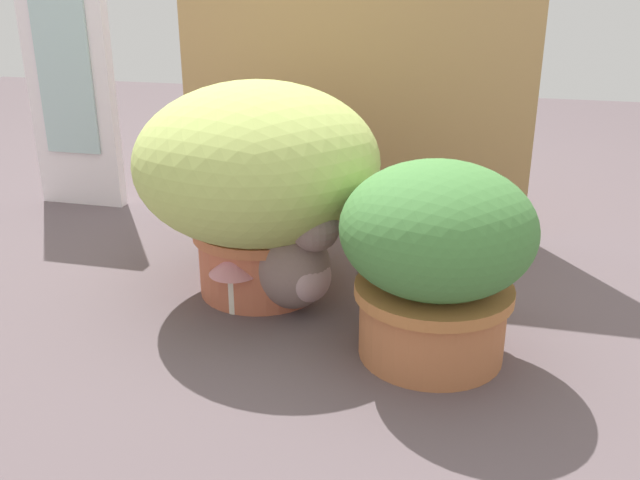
# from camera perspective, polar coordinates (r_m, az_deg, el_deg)

# --- Properties ---
(ground_plane) EXTENTS (6.00, 6.00, 0.00)m
(ground_plane) POSITION_cam_1_polar(r_m,az_deg,el_deg) (1.70, -3.22, -4.62)
(ground_plane) COLOR #5B4D50
(cardboard_backdrop) EXTENTS (1.03, 0.03, 0.91)m
(cardboard_backdrop) POSITION_cam_1_polar(r_m,az_deg,el_deg) (2.06, 2.58, 13.33)
(cardboard_backdrop) COLOR tan
(cardboard_backdrop) RESTS_ON ground
(window_panel_white) EXTENTS (0.29, 0.05, 0.78)m
(window_panel_white) POSITION_cam_1_polar(r_m,az_deg,el_deg) (2.41, -19.59, 11.74)
(window_panel_white) COLOR white
(window_panel_white) RESTS_ON ground
(grass_planter) EXTENTS (0.57, 0.57, 0.51)m
(grass_planter) POSITION_cam_1_polar(r_m,az_deg,el_deg) (1.64, -5.06, 5.34)
(grass_planter) COLOR #C16446
(grass_planter) RESTS_ON ground
(leafy_planter) EXTENTS (0.38, 0.38, 0.40)m
(leafy_planter) POSITION_cam_1_polar(r_m,az_deg,el_deg) (1.38, 9.37, -1.21)
(leafy_planter) COLOR #BB6E43
(leafy_planter) RESTS_ON ground
(cat) EXTENTS (0.32, 0.32, 0.32)m
(cat) POSITION_cam_1_polar(r_m,az_deg,el_deg) (1.60, -2.50, -1.47)
(cat) COLOR gray
(cat) RESTS_ON ground
(mushroom_ornament_red) EXTENTS (0.09, 0.09, 0.14)m
(mushroom_ornament_red) POSITION_cam_1_polar(r_m,az_deg,el_deg) (1.62, -5.84, -2.07)
(mushroom_ornament_red) COLOR silver
(mushroom_ornament_red) RESTS_ON ground
(mushroom_ornament_pink) EXTENTS (0.11, 0.11, 0.15)m
(mushroom_ornament_pink) POSITION_cam_1_polar(r_m,az_deg,el_deg) (1.60, -7.01, -2.25)
(mushroom_ornament_pink) COLOR silver
(mushroom_ornament_pink) RESTS_ON ground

